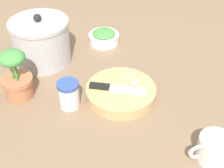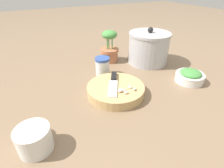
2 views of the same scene
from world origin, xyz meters
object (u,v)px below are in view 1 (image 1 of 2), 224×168
chef_knife (114,88)px  potted_herb (17,78)px  herb_bowl (104,37)px  stock_pot (41,41)px  garlic_cloves (133,81)px  spice_jar (69,94)px  coffee_mug (214,149)px  cutting_board (121,92)px

chef_knife → potted_herb: (0.13, 0.29, 0.03)m
herb_bowl → stock_pot: (-0.04, 0.26, 0.06)m
garlic_cloves → potted_herb: (0.11, 0.36, 0.03)m
spice_jar → potted_herb: (0.11, 0.14, 0.03)m
garlic_cloves → coffee_mug: coffee_mug is taller
herb_bowl → coffee_mug: coffee_mug is taller
spice_jar → coffee_mug: spice_jar is taller
potted_herb → garlic_cloves: bearing=-107.6°
garlic_cloves → herb_bowl: 0.33m
stock_pot → potted_herb: bearing=147.3°
spice_jar → garlic_cloves: bearing=-91.8°
herb_bowl → spice_jar: (-0.33, 0.23, 0.02)m
cutting_board → chef_knife: (0.00, 0.02, 0.02)m
coffee_mug → potted_herb: 0.64m
coffee_mug → stock_pot: (0.63, 0.33, 0.05)m
cutting_board → garlic_cloves: size_ratio=3.01×
spice_jar → stock_pot: 0.29m
spice_jar → coffee_mug: bearing=-138.1°
herb_bowl → spice_jar: size_ratio=1.40×
herb_bowl → stock_pot: stock_pot is taller
stock_pot → chef_knife: bearing=-150.3°
spice_jar → stock_pot: stock_pot is taller
cutting_board → spice_jar: spice_jar is taller
chef_knife → potted_herb: 0.32m
spice_jar → stock_pot: bearing=5.5°
potted_herb → spice_jar: bearing=-127.3°
chef_knife → coffee_mug: size_ratio=1.43×
cutting_board → potted_herb: (0.13, 0.31, 0.05)m
spice_jar → coffee_mug: (-0.34, -0.31, -0.01)m
cutting_board → coffee_mug: bearing=-157.0°
chef_knife → potted_herb: potted_herb is taller
cutting_board → herb_bowl: 0.35m
coffee_mug → potted_herb: bearing=44.9°
cutting_board → potted_herb: potted_herb is taller
cutting_board → chef_knife: chef_knife is taller
garlic_cloves → coffee_mug: bearing=-165.5°
cutting_board → herb_bowl: (0.35, -0.06, 0.01)m
chef_knife → spice_jar: 0.15m
chef_knife → stock_pot: stock_pot is taller
garlic_cloves → stock_pot: size_ratio=0.35×
cutting_board → potted_herb: size_ratio=1.34×
stock_pot → herb_bowl: bearing=-81.1°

